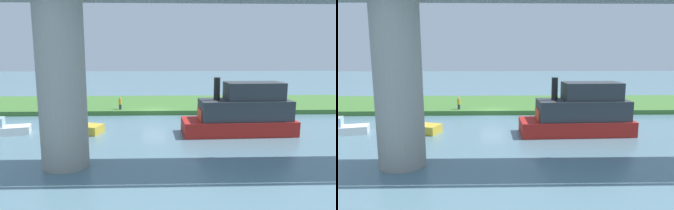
% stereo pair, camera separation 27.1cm
% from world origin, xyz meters
% --- Properties ---
extents(ground_plane, '(160.00, 160.00, 0.00)m').
position_xyz_m(ground_plane, '(0.00, 0.00, 0.00)').
color(ground_plane, slate).
extents(grassy_bank, '(80.00, 12.00, 0.50)m').
position_xyz_m(grassy_bank, '(0.00, -6.00, 0.25)').
color(grassy_bank, '#427533').
rests_on(grassy_bank, ground).
extents(bridge_pylon, '(2.76, 2.76, 9.85)m').
position_xyz_m(bridge_pylon, '(5.19, 15.01, 4.93)').
color(bridge_pylon, '#9E998E').
rests_on(bridge_pylon, ground).
extents(person_on_bank, '(0.47, 0.47, 1.39)m').
position_xyz_m(person_on_bank, '(3.78, -1.08, 1.20)').
color(person_on_bank, '#2D334C').
rests_on(person_on_bank, grassy_bank).
extents(mooring_post, '(0.20, 0.20, 0.89)m').
position_xyz_m(mooring_post, '(8.72, -1.91, 0.94)').
color(mooring_post, brown).
rests_on(mooring_post, grassy_bank).
extents(motorboat_red, '(9.46, 3.44, 4.78)m').
position_xyz_m(motorboat_red, '(-7.49, 7.92, 1.77)').
color(motorboat_red, red).
rests_on(motorboat_red, ground).
extents(riverboat_paddlewheel, '(4.94, 3.07, 1.55)m').
position_xyz_m(riverboat_paddlewheel, '(6.82, 6.89, 0.55)').
color(riverboat_paddlewheel, gold).
rests_on(riverboat_paddlewheel, ground).
extents(houseboat_blue, '(4.64, 2.60, 1.46)m').
position_xyz_m(houseboat_blue, '(12.78, 7.65, 0.52)').
color(houseboat_blue, white).
rests_on(houseboat_blue, ground).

